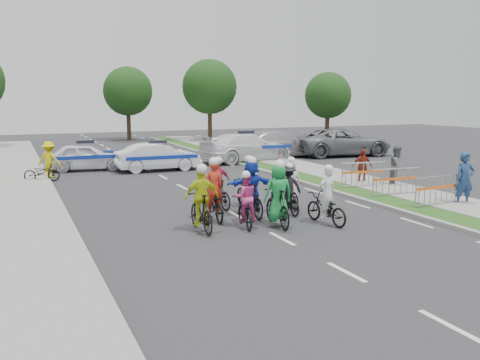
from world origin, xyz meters
name	(u,v)px	position (x,y,z in m)	size (l,w,h in m)	color
ground	(282,239)	(0.00, 0.00, 0.00)	(90.00, 90.00, 0.00)	#28282B
curb_right	(338,193)	(5.10, 5.00, 0.06)	(0.20, 60.00, 0.12)	gray
grass_strip	(352,192)	(5.80, 5.00, 0.06)	(1.20, 60.00, 0.11)	#1E4315
sidewalk_right	(389,188)	(7.60, 5.00, 0.07)	(2.40, 60.00, 0.13)	gray
sidewalk_left	(18,220)	(-6.50, 5.00, 0.07)	(3.00, 60.00, 0.13)	gray
rider_0	(326,204)	(2.00, 0.98, 0.60)	(0.83, 1.84, 1.82)	black
rider_1	(278,201)	(0.54, 1.29, 0.77)	(0.89, 1.95, 1.99)	black
rider_2	(245,206)	(-0.38, 1.61, 0.63)	(0.88, 1.73, 1.69)	black
rider_3	(201,206)	(-1.72, 1.61, 0.75)	(0.99, 1.86, 1.95)	black
rider_4	(288,194)	(1.64, 2.73, 0.66)	(0.96, 1.68, 1.69)	black
rider_5	(251,192)	(0.34, 2.76, 0.81)	(1.55, 1.85, 1.94)	black
rider_6	(213,199)	(-0.91, 2.86, 0.65)	(0.79, 1.96, 1.96)	black
rider_7	(290,188)	(2.09, 3.41, 0.70)	(0.81, 1.75, 1.79)	black
rider_8	(248,188)	(0.84, 4.12, 0.68)	(0.76, 1.78, 1.82)	black
rider_9	(218,189)	(-0.17, 4.36, 0.69)	(0.95, 1.76, 1.79)	black
police_car_0	(86,157)	(-3.01, 15.93, 0.70)	(1.66, 4.12, 1.40)	white
police_car_1	(158,157)	(0.36, 14.29, 0.71)	(1.50, 4.30, 1.42)	white
police_car_2	(246,148)	(6.06, 15.96, 0.83)	(2.32, 5.71, 1.66)	white
civilian_sedan	(279,144)	(8.94, 17.39, 0.83)	(2.34, 5.74, 1.67)	#A2A2A6
civilian_suv	(343,142)	(13.01, 16.36, 0.87)	(2.88, 6.26, 1.74)	slate
spectator_0	(465,179)	(7.86, 1.34, 0.94)	(0.69, 0.45, 1.89)	navy
spectator_1	(397,166)	(8.32, 5.42, 0.88)	(0.85, 0.66, 1.75)	#56575B
spectator_2	(362,167)	(7.42, 6.63, 0.77)	(0.91, 0.38, 1.55)	maroon
marshal_hiviz	(49,160)	(-4.92, 13.98, 0.85)	(1.10, 0.63, 1.71)	#D7C70B
barrier_0	(436,192)	(6.70, 1.45, 0.56)	(2.00, 0.50, 1.12)	#A5A8AD
barrier_1	(395,183)	(6.70, 3.56, 0.56)	(2.00, 0.50, 1.12)	#A5A8AD
barrier_2	(363,176)	(6.70, 5.56, 0.56)	(2.00, 0.50, 1.12)	#A5A8AD
cone_0	(293,177)	(4.62, 7.72, 0.34)	(0.40, 0.40, 0.70)	#F24C0C
cone_1	(280,162)	(6.59, 12.64, 0.34)	(0.40, 0.40, 0.70)	#F24C0C
parked_bike	(42,172)	(-5.33, 12.96, 0.41)	(0.54, 1.56, 0.82)	black
tree_1	(210,87)	(9.00, 30.00, 4.54)	(4.55, 4.55, 6.82)	#382619
tree_2	(328,95)	(18.00, 26.00, 3.83)	(3.85, 3.85, 5.77)	#382619
tree_4	(128,91)	(3.00, 34.00, 4.19)	(4.20, 4.20, 6.30)	#382619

